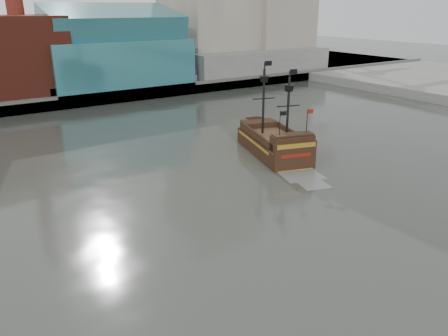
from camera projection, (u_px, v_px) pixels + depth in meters
ground at (310, 238)px, 37.27m from camera, size 400.00×400.00×0.00m
promenade_far at (48, 82)px, 108.58m from camera, size 220.00×60.00×2.00m
seawall at (84, 100)px, 85.50m from camera, size 220.00×1.00×2.60m
crane_a at (311, 5)px, 135.53m from camera, size 22.50×4.00×32.25m
crane_b at (310, 16)px, 149.56m from camera, size 19.10×4.00×26.25m
pirate_ship at (274, 145)px, 58.13m from camera, size 9.83×17.94×12.88m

